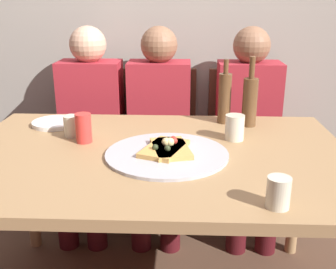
# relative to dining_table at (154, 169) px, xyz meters

# --- Properties ---
(back_wall) EXTENTS (6.00, 0.10, 2.60)m
(back_wall) POSITION_rel_dining_table_xyz_m (0.00, 1.13, 0.62)
(back_wall) COLOR gray
(back_wall) RESTS_ON ground_plane
(dining_table) EXTENTS (1.53, 1.02, 0.75)m
(dining_table) POSITION_rel_dining_table_xyz_m (0.00, 0.00, 0.00)
(dining_table) COLOR #99754C
(dining_table) RESTS_ON ground_plane
(pizza_tray) EXTENTS (0.47, 0.47, 0.01)m
(pizza_tray) POSITION_rel_dining_table_xyz_m (0.05, -0.04, 0.08)
(pizza_tray) COLOR #ADADB2
(pizza_tray) RESTS_ON dining_table
(pizza_slice_last) EXTENTS (0.18, 0.24, 0.05)m
(pizza_slice_last) POSITION_rel_dining_table_xyz_m (0.07, -0.01, 0.10)
(pizza_slice_last) COLOR tan
(pizza_slice_last) RESTS_ON pizza_tray
(pizza_slice_extra) EXTENTS (0.20, 0.25, 0.05)m
(pizza_slice_extra) POSITION_rel_dining_table_xyz_m (0.04, -0.02, 0.10)
(pizza_slice_extra) COLOR tan
(pizza_slice_extra) RESTS_ON pizza_tray
(wine_bottle) EXTENTS (0.07, 0.07, 0.32)m
(wine_bottle) POSITION_rel_dining_table_xyz_m (0.42, 0.36, 0.19)
(wine_bottle) COLOR brown
(wine_bottle) RESTS_ON dining_table
(beer_bottle) EXTENTS (0.06, 0.06, 0.30)m
(beer_bottle) POSITION_rel_dining_table_xyz_m (0.30, 0.40, 0.20)
(beer_bottle) COLOR brown
(beer_bottle) RESTS_ON dining_table
(tumbler_near) EXTENTS (0.08, 0.08, 0.11)m
(tumbler_near) POSITION_rel_dining_table_xyz_m (0.33, 0.16, 0.13)
(tumbler_near) COLOR beige
(tumbler_near) RESTS_ON dining_table
(tumbler_far) EXTENTS (0.07, 0.07, 0.09)m
(tumbler_far) POSITION_rel_dining_table_xyz_m (0.39, -0.42, 0.12)
(tumbler_far) COLOR beige
(tumbler_far) RESTS_ON dining_table
(wine_glass) EXTENTS (0.07, 0.07, 0.09)m
(wine_glass) POSITION_rel_dining_table_xyz_m (-0.37, 0.17, 0.12)
(wine_glass) COLOR beige
(wine_glass) RESTS_ON dining_table
(soda_can) EXTENTS (0.07, 0.07, 0.12)m
(soda_can) POSITION_rel_dining_table_xyz_m (-0.30, 0.10, 0.13)
(soda_can) COLOR red
(soda_can) RESTS_ON dining_table
(plate_stack) EXTENTS (0.21, 0.21, 0.02)m
(plate_stack) POSITION_rel_dining_table_xyz_m (-0.49, 0.32, 0.08)
(plate_stack) COLOR white
(plate_stack) RESTS_ON dining_table
(chair_left) EXTENTS (0.44, 0.44, 0.90)m
(chair_left) POSITION_rel_dining_table_xyz_m (-0.44, 0.91, -0.16)
(chair_left) COLOR #472D1E
(chair_left) RESTS_ON ground_plane
(chair_middle) EXTENTS (0.44, 0.44, 0.90)m
(chair_middle) POSITION_rel_dining_table_xyz_m (-0.03, 0.91, -0.16)
(chair_middle) COLOR #472D1E
(chair_middle) RESTS_ON ground_plane
(chair_right) EXTENTS (0.44, 0.44, 0.90)m
(chair_right) POSITION_rel_dining_table_xyz_m (0.49, 0.91, -0.16)
(chair_right) COLOR #472D1E
(chair_right) RESTS_ON ground_plane
(guest_in_sweater) EXTENTS (0.36, 0.56, 1.17)m
(guest_in_sweater) POSITION_rel_dining_table_xyz_m (-0.44, 0.76, -0.04)
(guest_in_sweater) COLOR maroon
(guest_in_sweater) RESTS_ON ground_plane
(guest_in_beanie) EXTENTS (0.36, 0.56, 1.17)m
(guest_in_beanie) POSITION_rel_dining_table_xyz_m (-0.03, 0.76, -0.04)
(guest_in_beanie) COLOR maroon
(guest_in_beanie) RESTS_ON ground_plane
(guest_by_wall) EXTENTS (0.36, 0.56, 1.17)m
(guest_by_wall) POSITION_rel_dining_table_xyz_m (0.49, 0.76, -0.04)
(guest_by_wall) COLOR maroon
(guest_by_wall) RESTS_ON ground_plane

